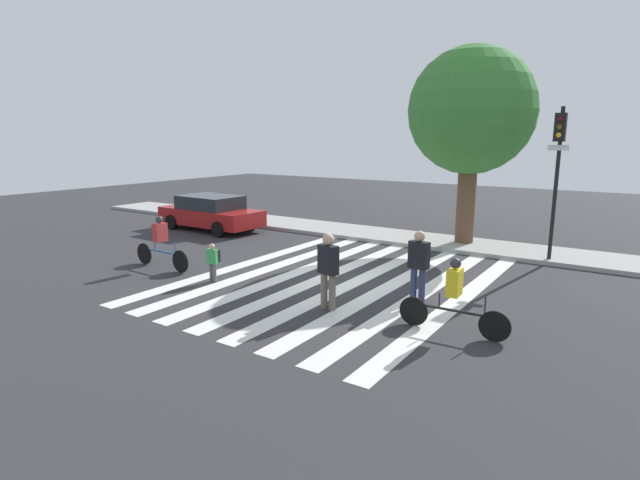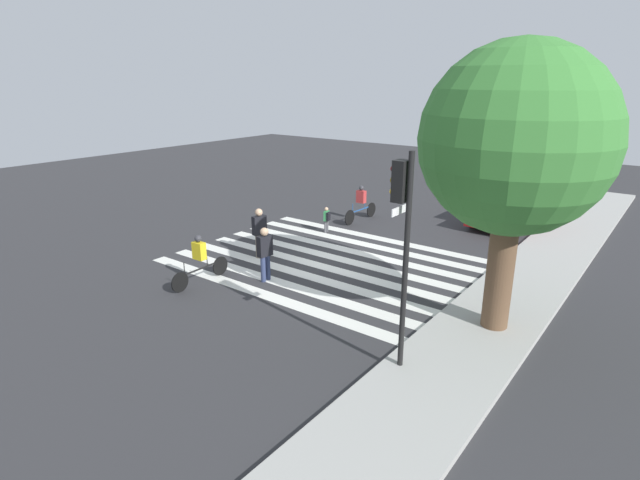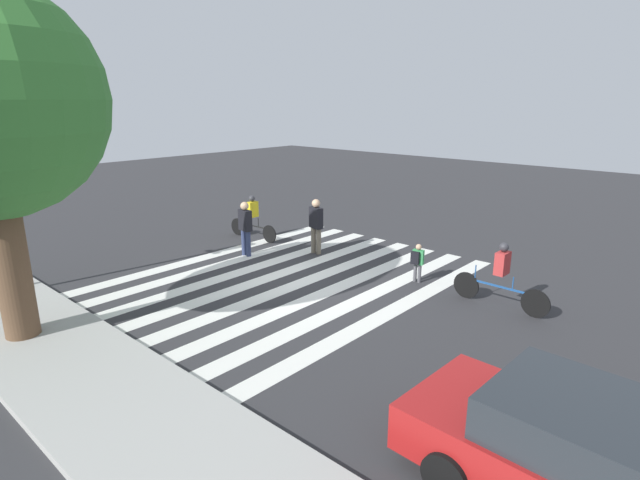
{
  "view_description": "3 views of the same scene",
  "coord_description": "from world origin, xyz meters",
  "px_view_note": "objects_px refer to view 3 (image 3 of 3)",
  "views": [
    {
      "loc": [
        7.06,
        -11.5,
        3.95
      ],
      "look_at": [
        -0.47,
        -0.24,
        1.14
      ],
      "focal_mm": 28.0,
      "sensor_mm": 36.0,
      "label": 1
    },
    {
      "loc": [
        13.31,
        9.8,
        6.18
      ],
      "look_at": [
        0.84,
        0.36,
        1.08
      ],
      "focal_mm": 28.0,
      "sensor_mm": 36.0,
      "label": 2
    },
    {
      "loc": [
        -9.44,
        9.34,
        4.85
      ],
      "look_at": [
        -1.05,
        -0.03,
        1.3
      ],
      "focal_mm": 28.0,
      "sensor_mm": 36.0,
      "label": 3
    }
  ],
  "objects_px": {
    "pedestrian_adult_yellow_jacket": "(316,223)",
    "pedestrian_adult_blue_shirt": "(245,226)",
    "cyclist_mid_street": "(252,215)",
    "car_parked_silver_sedan": "(603,466)",
    "pedestrian_child_with_backpack": "(417,260)",
    "cyclist_far_lane": "(501,273)",
    "traffic_light": "(8,161)"
  },
  "relations": [
    {
      "from": "traffic_light",
      "to": "pedestrian_child_with_backpack",
      "type": "xyz_separation_m",
      "value": [
        -7.35,
        -7.32,
        -2.76
      ]
    },
    {
      "from": "pedestrian_adult_yellow_jacket",
      "to": "cyclist_far_lane",
      "type": "distance_m",
      "value": 6.25
    },
    {
      "from": "cyclist_mid_street",
      "to": "pedestrian_adult_blue_shirt",
      "type": "bearing_deg",
      "value": 130.87
    },
    {
      "from": "pedestrian_adult_blue_shirt",
      "to": "pedestrian_child_with_backpack",
      "type": "xyz_separation_m",
      "value": [
        -5.37,
        -1.54,
        -0.36
      ]
    },
    {
      "from": "traffic_light",
      "to": "cyclist_mid_street",
      "type": "bearing_deg",
      "value": -94.69
    },
    {
      "from": "pedestrian_adult_blue_shirt",
      "to": "cyclist_mid_street",
      "type": "xyz_separation_m",
      "value": [
        1.39,
        -1.48,
        -0.13
      ]
    },
    {
      "from": "cyclist_far_lane",
      "to": "cyclist_mid_street",
      "type": "distance_m",
      "value": 9.14
    },
    {
      "from": "pedestrian_adult_blue_shirt",
      "to": "pedestrian_adult_yellow_jacket",
      "type": "distance_m",
      "value": 2.26
    },
    {
      "from": "pedestrian_child_with_backpack",
      "to": "cyclist_mid_street",
      "type": "height_order",
      "value": "cyclist_mid_street"
    },
    {
      "from": "pedestrian_child_with_backpack",
      "to": "cyclist_far_lane",
      "type": "bearing_deg",
      "value": -15.94
    },
    {
      "from": "traffic_light",
      "to": "pedestrian_adult_yellow_jacket",
      "type": "xyz_separation_m",
      "value": [
        -3.49,
        -7.45,
        -2.38
      ]
    },
    {
      "from": "pedestrian_adult_blue_shirt",
      "to": "pedestrian_child_with_backpack",
      "type": "distance_m",
      "value": 5.6
    },
    {
      "from": "traffic_light",
      "to": "cyclist_mid_street",
      "type": "height_order",
      "value": "traffic_light"
    },
    {
      "from": "pedestrian_adult_yellow_jacket",
      "to": "pedestrian_adult_blue_shirt",
      "type": "bearing_deg",
      "value": 61.88
    },
    {
      "from": "cyclist_far_lane",
      "to": "cyclist_mid_street",
      "type": "xyz_separation_m",
      "value": [
        9.14,
        -0.09,
        -0.01
      ]
    },
    {
      "from": "cyclist_far_lane",
      "to": "pedestrian_child_with_backpack",
      "type": "bearing_deg",
      "value": -2.21
    },
    {
      "from": "car_parked_silver_sedan",
      "to": "traffic_light",
      "type": "bearing_deg",
      "value": 9.7
    },
    {
      "from": "pedestrian_adult_blue_shirt",
      "to": "cyclist_far_lane",
      "type": "xyz_separation_m",
      "value": [
        -7.75,
        -1.38,
        -0.13
      ]
    },
    {
      "from": "pedestrian_child_with_backpack",
      "to": "cyclist_far_lane",
      "type": "xyz_separation_m",
      "value": [
        -2.38,
        0.16,
        0.23
      ]
    },
    {
      "from": "pedestrian_adult_blue_shirt",
      "to": "traffic_light",
      "type": "bearing_deg",
      "value": -101.15
    },
    {
      "from": "traffic_light",
      "to": "pedestrian_child_with_backpack",
      "type": "bearing_deg",
      "value": -135.16
    },
    {
      "from": "cyclist_mid_street",
      "to": "pedestrian_child_with_backpack",
      "type": "bearing_deg",
      "value": 178.23
    },
    {
      "from": "cyclist_mid_street",
      "to": "car_parked_silver_sedan",
      "type": "xyz_separation_m",
      "value": [
        -12.61,
        5.52,
        -0.1
      ]
    },
    {
      "from": "pedestrian_adult_blue_shirt",
      "to": "pedestrian_adult_yellow_jacket",
      "type": "height_order",
      "value": "pedestrian_adult_yellow_jacket"
    },
    {
      "from": "pedestrian_child_with_backpack",
      "to": "car_parked_silver_sedan",
      "type": "height_order",
      "value": "car_parked_silver_sedan"
    },
    {
      "from": "traffic_light",
      "to": "car_parked_silver_sedan",
      "type": "height_order",
      "value": "traffic_light"
    },
    {
      "from": "car_parked_silver_sedan",
      "to": "pedestrian_child_with_backpack",
      "type": "bearing_deg",
      "value": -41.42
    },
    {
      "from": "pedestrian_adult_yellow_jacket",
      "to": "car_parked_silver_sedan",
      "type": "distance_m",
      "value": 11.28
    },
    {
      "from": "pedestrian_adult_blue_shirt",
      "to": "cyclist_far_lane",
      "type": "distance_m",
      "value": 7.88
    },
    {
      "from": "traffic_light",
      "to": "car_parked_silver_sedan",
      "type": "distance_m",
      "value": 13.58
    },
    {
      "from": "cyclist_far_lane",
      "to": "cyclist_mid_street",
      "type": "relative_size",
      "value": 1.04
    },
    {
      "from": "pedestrian_child_with_backpack",
      "to": "cyclist_far_lane",
      "type": "height_order",
      "value": "cyclist_far_lane"
    }
  ]
}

